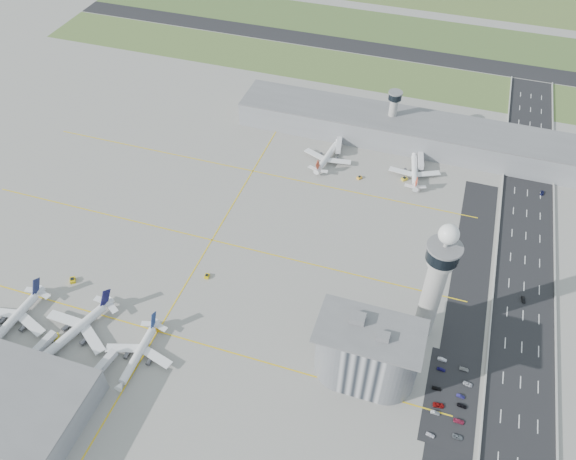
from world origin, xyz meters
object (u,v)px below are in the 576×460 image
(car_lot_5, at_px, (442,359))
(tug_0, at_px, (73,280))
(car_hw_2, at_px, (542,193))
(car_lot_9, at_px, (461,396))
(airplane_near_b, at_px, (74,327))
(car_lot_11, at_px, (464,369))
(tug_5, at_px, (404,179))
(car_lot_10, at_px, (468,384))
(secondary_tower, at_px, (393,111))
(tug_4, at_px, (359,177))
(tug_1, at_px, (56,337))
(car_lot_6, at_px, (457,437))
(airplane_near_a, at_px, (11,317))
(jet_bridge_near_1, at_px, (31,359))
(car_hw_4, at_px, (520,131))
(tug_2, at_px, (159,328))
(car_lot_8, at_px, (462,406))
(airplane_far_b, at_px, (415,167))
(car_hw_1, at_px, (523,300))
(car_lot_4, at_px, (441,369))
(jet_bridge_near_2, at_px, (93,379))
(jet_bridge_far_1, at_px, (420,156))
(airplane_far_a, at_px, (328,153))
(car_lot_0, at_px, (430,435))
(tug_3, at_px, (207,276))
(car_lot_1, at_px, (435,413))
(admin_building, at_px, (367,353))
(car_lot_7, at_px, (459,421))
(airplane_near_c, at_px, (137,352))
(car_lot_2, at_px, (438,405))
(jet_bridge_far_0, at_px, (340,140))
(control_tower, at_px, (436,278))
(car_lot_3, at_px, (437,388))

(car_lot_5, bearing_deg, tug_0, 95.22)
(car_hw_2, bearing_deg, car_lot_9, -92.44)
(airplane_near_b, height_order, car_lot_11, airplane_near_b)
(tug_5, bearing_deg, car_lot_10, 154.01)
(secondary_tower, xyz_separation_m, tug_4, (-8.45, -47.14, -17.98))
(tug_1, xyz_separation_m, car_lot_6, (173.48, 8.83, -0.43))
(airplane_near_a, relative_size, jet_bridge_near_1, 2.85)
(secondary_tower, xyz_separation_m, car_hw_4, (78.66, 30.83, -18.21))
(tug_4, xyz_separation_m, car_lot_11, (70.52, -110.12, -0.25))
(tug_2, relative_size, car_lot_8, 0.85)
(airplane_far_b, xyz_separation_m, car_lot_10, (43.06, -130.73, -4.40))
(tug_2, distance_m, car_lot_5, 124.86)
(car_hw_1, bearing_deg, airplane_far_b, 119.92)
(secondary_tower, bearing_deg, car_lot_4, -71.74)
(jet_bridge_near_2, bearing_deg, jet_bridge_far_1, -18.55)
(secondary_tower, relative_size, car_lot_4, 8.89)
(airplane_far_a, height_order, car_lot_0, airplane_far_a)
(airplane_far_b, distance_m, tug_3, 138.57)
(car_lot_11, bearing_deg, car_lot_5, 81.01)
(airplane_near_a, distance_m, car_lot_1, 186.88)
(admin_building, height_order, car_lot_1, admin_building)
(car_lot_7, xyz_separation_m, car_lot_10, (1.75, 17.68, -0.07))
(tug_1, relative_size, car_lot_1, 0.95)
(airplane_near_c, height_order, car_lot_2, airplane_near_c)
(tug_1, distance_m, tug_2, 44.81)
(jet_bridge_far_1, relative_size, car_lot_7, 3.29)
(airplane_near_c, bearing_deg, jet_bridge_near_2, -38.12)
(jet_bridge_near_2, height_order, tug_1, jet_bridge_near_2)
(tug_4, xyz_separation_m, tug_5, (25.06, 6.92, 0.14))
(jet_bridge_near_1, distance_m, car_lot_10, 183.36)
(tug_5, relative_size, car_lot_6, 0.82)
(jet_bridge_far_0, xyz_separation_m, tug_2, (-42.04, -160.69, -1.92))
(car_lot_4, bearing_deg, jet_bridge_near_2, 115.19)
(tug_2, bearing_deg, car_lot_10, -133.14)
(airplane_near_c, bearing_deg, tug_5, 149.23)
(jet_bridge_near_1, xyz_separation_m, car_lot_6, (175.56, 22.77, -2.29))
(tug_3, bearing_deg, jet_bridge_near_1, 45.46)
(jet_bridge_far_0, height_order, car_hw_4, jet_bridge_far_0)
(car_hw_2, bearing_deg, control_tower, -104.24)
(car_lot_0, relative_size, car_lot_9, 1.05)
(car_lot_11, bearing_deg, car_lot_6, -177.18)
(tug_0, bearing_deg, car_lot_7, -37.96)
(tug_1, bearing_deg, car_lot_7, -33.81)
(jet_bridge_far_0, relative_size, car_lot_8, 3.69)
(control_tower, xyz_separation_m, car_lot_1, (11.04, -38.88, -34.45))
(tug_5, bearing_deg, car_lot_4, 149.78)
(car_lot_1, distance_m, car_lot_3, 11.02)
(airplane_far_a, distance_m, tug_4, 25.55)
(jet_bridge_far_0, xyz_separation_m, car_lot_1, (81.04, -162.88, -2.26))
(car_lot_0, bearing_deg, car_lot_4, 9.13)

